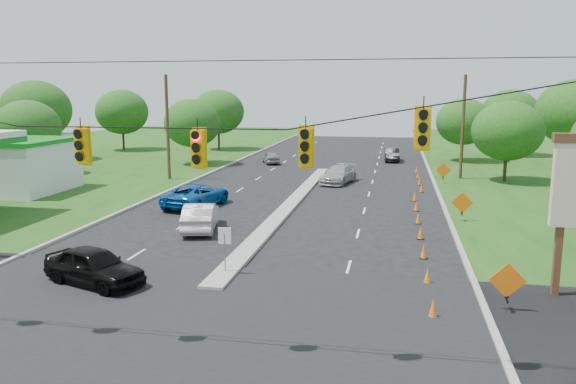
# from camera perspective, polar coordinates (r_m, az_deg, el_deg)

# --- Properties ---
(ground) EXTENTS (160.00, 160.00, 0.00)m
(ground) POSITION_cam_1_polar(r_m,az_deg,el_deg) (18.69, -11.98, -14.04)
(ground) COLOR black
(ground) RESTS_ON ground
(cross_street) EXTENTS (160.00, 14.00, 0.02)m
(cross_street) POSITION_cam_1_polar(r_m,az_deg,el_deg) (18.69, -11.98, -14.04)
(cross_street) COLOR black
(cross_street) RESTS_ON ground
(curb_left) EXTENTS (0.25, 110.00, 0.16)m
(curb_left) POSITION_cam_1_polar(r_m,az_deg,el_deg) (49.28, -9.36, 1.19)
(curb_left) COLOR gray
(curb_left) RESTS_ON ground
(curb_right) EXTENTS (0.25, 110.00, 0.16)m
(curb_right) POSITION_cam_1_polar(r_m,az_deg,el_deg) (46.39, 14.76, 0.43)
(curb_right) COLOR gray
(curb_right) RESTS_ON ground
(median) EXTENTS (1.00, 34.00, 0.18)m
(median) POSITION_cam_1_polar(r_m,az_deg,el_deg) (38.04, 0.31, -1.32)
(median) COLOR gray
(median) RESTS_ON ground
(median_sign) EXTENTS (0.55, 0.06, 2.05)m
(median_sign) POSITION_cam_1_polar(r_m,az_deg,el_deg) (23.51, -6.45, -5.00)
(median_sign) COLOR gray
(median_sign) RESTS_ON ground
(signal_span) EXTENTS (25.60, 0.32, 9.00)m
(signal_span) POSITION_cam_1_polar(r_m,az_deg,el_deg) (16.40, -14.13, 0.65)
(signal_span) COLOR #422D1C
(signal_span) RESTS_ON ground
(utility_pole_far_left) EXTENTS (0.28, 0.28, 9.00)m
(utility_pole_far_left) POSITION_cam_1_polar(r_m,az_deg,el_deg) (49.67, -12.13, 6.40)
(utility_pole_far_left) COLOR #422D1C
(utility_pole_far_left) RESTS_ON ground
(utility_pole_far_right) EXTENTS (0.28, 0.28, 9.00)m
(utility_pole_far_right) POSITION_cam_1_polar(r_m,az_deg,el_deg) (51.05, 17.34, 6.26)
(utility_pole_far_right) COLOR #422D1C
(utility_pole_far_right) RESTS_ON ground
(cone_0) EXTENTS (0.32, 0.32, 0.70)m
(cone_0) POSITION_cam_1_polar(r_m,az_deg,el_deg) (20.06, 14.53, -11.34)
(cone_0) COLOR orange
(cone_0) RESTS_ON ground
(cone_1) EXTENTS (0.32, 0.32, 0.70)m
(cone_1) POSITION_cam_1_polar(r_m,az_deg,el_deg) (23.35, 14.01, -8.21)
(cone_1) COLOR orange
(cone_1) RESTS_ON ground
(cone_2) EXTENTS (0.32, 0.32, 0.70)m
(cone_2) POSITION_cam_1_polar(r_m,az_deg,el_deg) (26.69, 13.63, -5.86)
(cone_2) COLOR orange
(cone_2) RESTS_ON ground
(cone_3) EXTENTS (0.32, 0.32, 0.70)m
(cone_3) POSITION_cam_1_polar(r_m,az_deg,el_deg) (30.07, 13.33, -4.03)
(cone_3) COLOR orange
(cone_3) RESTS_ON ground
(cone_4) EXTENTS (0.32, 0.32, 0.70)m
(cone_4) POSITION_cam_1_polar(r_m,az_deg,el_deg) (33.47, 13.10, -2.58)
(cone_4) COLOR orange
(cone_4) RESTS_ON ground
(cone_5) EXTENTS (0.32, 0.32, 0.70)m
(cone_5) POSITION_cam_1_polar(r_m,az_deg,el_deg) (36.89, 12.91, -1.39)
(cone_5) COLOR orange
(cone_5) RESTS_ON ground
(cone_6) EXTENTS (0.32, 0.32, 0.70)m
(cone_6) POSITION_cam_1_polar(r_m,az_deg,el_deg) (40.33, 12.75, -0.41)
(cone_6) COLOR orange
(cone_6) RESTS_ON ground
(cone_7) EXTENTS (0.32, 0.32, 0.70)m
(cone_7) POSITION_cam_1_polar(r_m,az_deg,el_deg) (43.80, 13.40, 0.39)
(cone_7) COLOR orange
(cone_7) RESTS_ON ground
(cone_8) EXTENTS (0.32, 0.32, 0.70)m
(cone_8) POSITION_cam_1_polar(r_m,az_deg,el_deg) (47.25, 13.23, 1.10)
(cone_8) COLOR orange
(cone_8) RESTS_ON ground
(cone_9) EXTENTS (0.32, 0.32, 0.70)m
(cone_9) POSITION_cam_1_polar(r_m,az_deg,el_deg) (50.71, 13.08, 1.72)
(cone_9) COLOR orange
(cone_9) RESTS_ON ground
(cone_10) EXTENTS (0.32, 0.32, 0.70)m
(cone_10) POSITION_cam_1_polar(r_m,az_deg,el_deg) (54.17, 12.95, 2.25)
(cone_10) COLOR orange
(cone_10) RESTS_ON ground
(work_sign_0) EXTENTS (1.27, 0.58, 1.37)m
(work_sign_0) POSITION_cam_1_polar(r_m,az_deg,el_deg) (21.07, 21.39, -8.52)
(work_sign_0) COLOR black
(work_sign_0) RESTS_ON ground
(work_sign_1) EXTENTS (1.27, 0.58, 1.37)m
(work_sign_1) POSITION_cam_1_polar(r_m,az_deg,el_deg) (34.50, 17.27, -1.14)
(work_sign_1) COLOR black
(work_sign_1) RESTS_ON ground
(work_sign_2) EXTENTS (1.27, 0.58, 1.37)m
(work_sign_2) POSITION_cam_1_polar(r_m,az_deg,el_deg) (48.25, 15.50, 2.08)
(work_sign_2) COLOR black
(work_sign_2) RESTS_ON ground
(tree_2) EXTENTS (5.88, 5.88, 6.86)m
(tree_2) POSITION_cam_1_polar(r_m,az_deg,el_deg) (56.32, -24.95, 5.94)
(tree_2) COLOR black
(tree_2) RESTS_ON ground
(tree_3) EXTENTS (7.56, 7.56, 8.82)m
(tree_3) POSITION_cam_1_polar(r_m,az_deg,el_deg) (67.89, -24.25, 7.61)
(tree_3) COLOR black
(tree_3) RESTS_ON ground
(tree_4) EXTENTS (6.72, 6.72, 7.84)m
(tree_4) POSITION_cam_1_polar(r_m,az_deg,el_deg) (76.13, -16.51, 7.80)
(tree_4) COLOR black
(tree_4) RESTS_ON ground
(tree_5) EXTENTS (5.88, 5.88, 6.86)m
(tree_5) POSITION_cam_1_polar(r_m,az_deg,el_deg) (59.51, -9.70, 6.92)
(tree_5) COLOR black
(tree_5) RESTS_ON ground
(tree_6) EXTENTS (6.72, 6.72, 7.84)m
(tree_6) POSITION_cam_1_polar(r_m,az_deg,el_deg) (74.29, -7.10, 8.09)
(tree_6) COLOR black
(tree_6) RESTS_ON ground
(tree_9) EXTENTS (5.88, 5.88, 6.86)m
(tree_9) POSITION_cam_1_polar(r_m,az_deg,el_deg) (50.59, 21.41, 5.81)
(tree_9) COLOR black
(tree_9) RESTS_ON ground
(tree_10) EXTENTS (7.56, 7.56, 8.82)m
(tree_10) POSITION_cam_1_polar(r_m,az_deg,el_deg) (62.10, 27.15, 7.23)
(tree_10) COLOR black
(tree_10) RESTS_ON ground
(tree_11) EXTENTS (6.72, 6.72, 7.84)m
(tree_11) POSITION_cam_1_polar(r_m,az_deg,el_deg) (71.91, 21.61, 7.39)
(tree_11) COLOR black
(tree_11) RESTS_ON ground
(tree_12) EXTENTS (5.88, 5.88, 6.86)m
(tree_12) POSITION_cam_1_polar(r_m,az_deg,el_deg) (64.13, 17.41, 6.83)
(tree_12) COLOR black
(tree_12) RESTS_ON ground
(black_sedan) EXTENTS (4.81, 3.21, 1.52)m
(black_sedan) POSITION_cam_1_polar(r_m,az_deg,el_deg) (23.72, -19.10, -7.14)
(black_sedan) COLOR black
(black_sedan) RESTS_ON ground
(white_sedan) EXTENTS (2.64, 4.94, 1.55)m
(white_sedan) POSITION_cam_1_polar(r_m,az_deg,el_deg) (31.43, -8.87, -2.47)
(white_sedan) COLOR beige
(white_sedan) RESTS_ON ground
(blue_pickup) EXTENTS (3.57, 5.99, 1.56)m
(blue_pickup) POSITION_cam_1_polar(r_m,az_deg,el_deg) (37.85, -9.26, -0.32)
(blue_pickup) COLOR #0A50A0
(blue_pickup) RESTS_ON ground
(silver_car_far) EXTENTS (3.11, 5.34, 1.45)m
(silver_car_far) POSITION_cam_1_polar(r_m,az_deg,el_deg) (47.13, 5.13, 1.78)
(silver_car_far) COLOR #A2A2A2
(silver_car_far) RESTS_ON ground
(silver_car_oncoming) EXTENTS (2.74, 3.99, 1.26)m
(silver_car_oncoming) POSITION_cam_1_polar(r_m,az_deg,el_deg) (59.82, -1.73, 3.51)
(silver_car_oncoming) COLOR gray
(silver_car_oncoming) RESTS_ON ground
(dark_car_receding) EXTENTS (1.78, 4.49, 1.45)m
(dark_car_receding) POSITION_cam_1_polar(r_m,az_deg,el_deg) (62.84, 10.50, 3.75)
(dark_car_receding) COLOR black
(dark_car_receding) RESTS_ON ground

